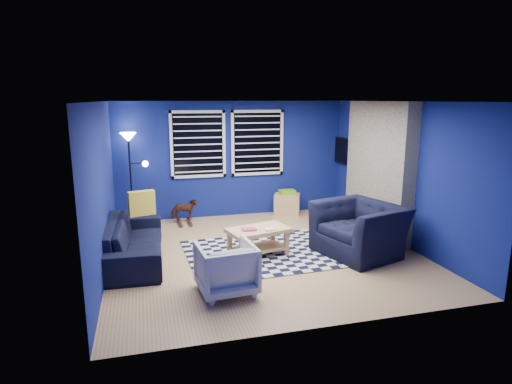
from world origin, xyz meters
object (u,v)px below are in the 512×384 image
at_px(rocking_horse, 184,210).
at_px(floor_lamp, 130,150).
at_px(sofa, 134,241).
at_px(armchair_big, 359,229).
at_px(cabinet, 287,203).
at_px(armchair_bent, 226,268).
at_px(tv, 346,152).
at_px(coffee_table, 258,236).

bearing_deg(rocking_horse, floor_lamp, 79.69).
height_order(sofa, rocking_horse, sofa).
height_order(armchair_big, cabinet, armchair_big).
height_order(armchair_bent, rocking_horse, armchair_bent).
height_order(tv, coffee_table, tv).
bearing_deg(rocking_horse, armchair_big, -135.68).
height_order(sofa, cabinet, sofa).
bearing_deg(rocking_horse, sofa, 150.76).
height_order(rocking_horse, floor_lamp, floor_lamp).
relative_size(rocking_horse, floor_lamp, 0.28).
bearing_deg(tv, armchair_big, -110.79).
distance_m(tv, cabinet, 1.73).
xyz_separation_m(sofa, coffee_table, (1.97, -0.34, 0.02)).
bearing_deg(cabinet, armchair_bent, -95.81).
xyz_separation_m(armchair_bent, floor_lamp, (-1.23, 3.57, 1.21)).
height_order(armchair_big, coffee_table, armchair_big).
xyz_separation_m(sofa, rocking_horse, (0.98, 1.87, -0.03)).
distance_m(armchair_big, coffee_table, 1.68).
bearing_deg(rocking_horse, armchair_bent, -177.87).
distance_m(tv, sofa, 5.00).
height_order(tv, cabinet, tv).
xyz_separation_m(tv, armchair_bent, (-3.34, -3.32, -1.06)).
xyz_separation_m(rocking_horse, floor_lamp, (-1.01, 0.15, 1.26)).
bearing_deg(coffee_table, armchair_big, -11.75).
distance_m(armchair_bent, cabinet, 4.14).
height_order(coffee_table, cabinet, cabinet).
relative_size(tv, cabinet, 1.52).
xyz_separation_m(armchair_big, armchair_bent, (-2.41, -0.87, -0.08)).
bearing_deg(tv, armchair_bent, -135.18).
height_order(sofa, armchair_bent, armchair_bent).
distance_m(coffee_table, floor_lamp, 3.32).
xyz_separation_m(coffee_table, cabinet, (1.31, 2.36, -0.09)).
bearing_deg(tv, cabinet, 168.81).
relative_size(armchair_bent, cabinet, 1.14).
xyz_separation_m(armchair_big, coffee_table, (-1.65, 0.34, -0.09)).
distance_m(coffee_table, cabinet, 2.71).
distance_m(armchair_big, rocking_horse, 3.67).
bearing_deg(coffee_table, rocking_horse, 114.15).
bearing_deg(coffee_table, floor_lamp, 130.22).
height_order(rocking_horse, cabinet, cabinet).
xyz_separation_m(armchair_bent, coffee_table, (0.77, 1.21, -0.00)).
relative_size(armchair_big, coffee_table, 1.20).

